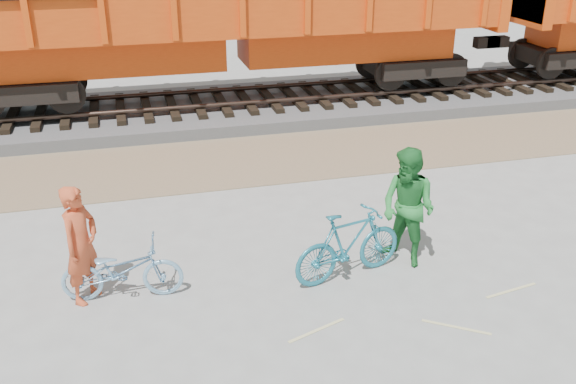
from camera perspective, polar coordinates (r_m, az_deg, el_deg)
The scene contains 8 objects.
ground at distance 9.49m, azimuth 6.98°, elevation -8.46°, with size 120.00×120.00×0.00m, color #9E9E99.
gravel_strip at distance 14.20m, azimuth -1.03°, elevation 3.13°, with size 120.00×3.00×0.02m, color #91785A.
ballast_bed at distance 17.40m, azimuth -3.80°, elevation 7.53°, with size 120.00×4.00×0.30m, color slate.
track at distance 17.31m, azimuth -3.83°, elevation 8.56°, with size 120.00×2.60×0.24m.
bicycle_blue at distance 9.29m, azimuth -14.54°, elevation -6.72°, with size 0.59×1.68×0.88m, color #80B1D5.
bicycle_teal at distance 9.47m, azimuth 5.42°, elevation -4.67°, with size 0.51×1.80×1.08m, color teal.
person_solo at distance 9.21m, azimuth -17.93°, elevation -4.47°, with size 0.63×0.41×1.72m, color #CA4B27.
person_man at distance 9.82m, azimuth 10.62°, elevation -1.38°, with size 0.90×0.70×1.86m, color #247932.
Camera 1 is at (-3.12, -7.40, 5.07)m, focal length 40.00 mm.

